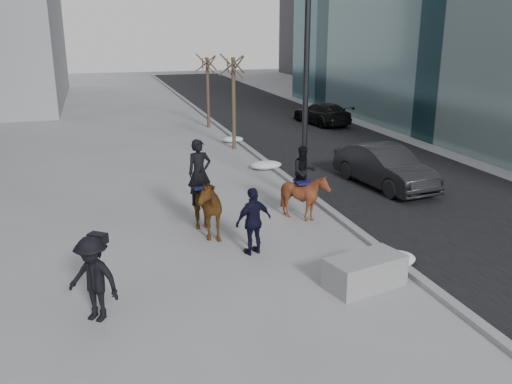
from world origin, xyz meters
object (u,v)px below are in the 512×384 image
object	(u,v)px
mounted_left	(201,201)
mounted_right	(305,191)
car_near	(385,167)
planter	(365,272)

from	to	relation	value
mounted_left	mounted_right	distance (m)	3.22
car_near	planter	bearing A→B (deg)	-129.84
car_near	mounted_left	world-z (taller)	mounted_left
planter	mounted_right	world-z (taller)	mounted_right
car_near	mounted_left	xyz separation A→B (m)	(-7.25, -2.80, 0.26)
planter	mounted_left	bearing A→B (deg)	124.92
car_near	mounted_left	size ratio (longest dim) A/B	1.68
car_near	mounted_right	world-z (taller)	mounted_right
planter	car_near	xyz separation A→B (m)	(4.37, 6.93, 0.39)
car_near	mounted_right	size ratio (longest dim) A/B	2.03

